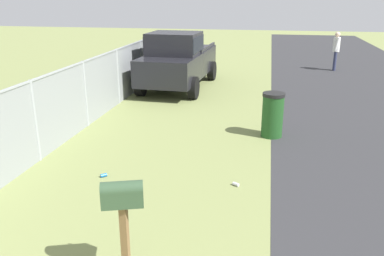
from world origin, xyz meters
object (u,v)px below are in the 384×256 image
at_px(trash_bin, 273,115).
at_px(mailbox, 123,201).
at_px(pedestrian, 336,48).
at_px(pickup_truck, 178,59).

bearing_deg(trash_bin, mailbox, 162.09).
relative_size(trash_bin, pedestrian, 0.64).
distance_m(pickup_truck, pedestrian, 7.97).
height_order(trash_bin, pedestrian, pedestrian).
height_order(pickup_truck, pedestrian, pickup_truck).
bearing_deg(trash_bin, pickup_truck, 35.72).
xyz_separation_m(mailbox, trash_bin, (5.61, -1.81, -0.47)).
bearing_deg(pedestrian, trash_bin, 81.65).
distance_m(mailbox, trash_bin, 5.91).
relative_size(pickup_truck, pedestrian, 2.85).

